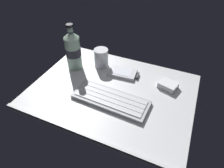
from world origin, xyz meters
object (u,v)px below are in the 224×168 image
object	(u,v)px
juice_cup	(101,58)
charger_block	(168,85)
handheld_device	(124,73)
water_bottle	(73,50)
keyboard	(111,99)

from	to	relation	value
juice_cup	charger_block	bearing A→B (deg)	-5.59
charger_block	handheld_device	bearing A→B (deg)	176.95
handheld_device	water_bottle	world-z (taller)	water_bottle
water_bottle	charger_block	xyz separation A→B (cm)	(42.34, 2.87, -7.81)
handheld_device	water_bottle	bearing A→B (deg)	-170.19
keyboard	water_bottle	xyz separation A→B (cm)	(-24.10, 13.59, 8.20)
keyboard	juice_cup	size ratio (longest dim) A/B	3.47
handheld_device	juice_cup	distance (cm)	12.64
charger_block	keyboard	bearing A→B (deg)	-137.93
juice_cup	water_bottle	xyz separation A→B (cm)	(-10.59, -5.98, 5.10)
juice_cup	charger_block	distance (cm)	32.02
keyboard	handheld_device	xyz separation A→B (cm)	(-1.45, 17.51, -0.08)
handheld_device	juice_cup	xyz separation A→B (cm)	(-12.06, 2.06, 3.18)
handheld_device	juice_cup	bearing A→B (deg)	170.31
keyboard	juice_cup	xyz separation A→B (cm)	(-13.51, 19.57, 3.10)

